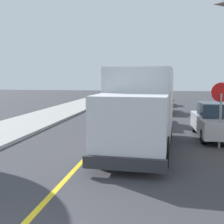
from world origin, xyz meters
name	(u,v)px	position (x,y,z in m)	size (l,w,h in m)	color
centre_line_yellow	(105,137)	(0.00, 10.00, 0.00)	(0.16, 56.00, 0.01)	gold
box_truck	(141,104)	(1.82, 8.28, 1.77)	(2.80, 7.30, 3.20)	silver
parked_car_near	(146,111)	(1.73, 14.59, 0.79)	(1.99, 4.47, 1.67)	#2D4793
parked_car_mid	(159,103)	(2.53, 20.69, 0.79)	(2.01, 4.48, 1.67)	silver
parked_car_far	(157,97)	(2.25, 27.33, 0.79)	(2.01, 4.48, 1.67)	#4C564C
parked_car_furthest	(153,94)	(1.68, 34.27, 0.79)	(1.91, 4.45, 1.67)	maroon
parked_van_across	(216,121)	(5.20, 10.73, 0.79)	(1.91, 4.44, 1.67)	#B7B7BC
stop_sign	(221,102)	(4.96, 8.67, 1.86)	(0.80, 0.10, 2.65)	gray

